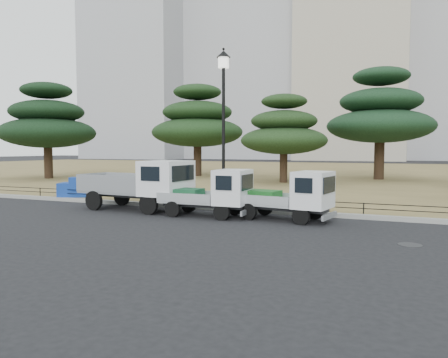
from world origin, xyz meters
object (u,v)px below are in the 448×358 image
at_px(truck_kei_front, 212,193).
at_px(truck_kei_rear, 290,196).
at_px(truck_large, 141,183).
at_px(street_lamp, 223,102).
at_px(tarp_pile, 75,189).

relative_size(truck_kei_front, truck_kei_rear, 0.95).
height_order(truck_large, street_lamp, street_lamp).
distance_m(truck_large, truck_kei_front, 3.31).
height_order(truck_kei_front, tarp_pile, truck_kei_front).
bearing_deg(truck_kei_front, truck_large, 172.42).
bearing_deg(tarp_pile, truck_large, -20.39).
xyz_separation_m(truck_large, tarp_pile, (-4.96, 1.84, -0.58)).
bearing_deg(street_lamp, truck_kei_rear, -26.81).
xyz_separation_m(truck_kei_rear, street_lamp, (-3.14, 1.59, 3.46)).
height_order(truck_kei_rear, street_lamp, street_lamp).
distance_m(truck_kei_front, truck_kei_rear, 2.81).
xyz_separation_m(truck_kei_front, tarp_pile, (-8.24, 2.24, -0.32)).
bearing_deg(street_lamp, truck_large, -153.49).
distance_m(truck_kei_front, tarp_pile, 8.54).
relative_size(truck_large, truck_kei_front, 1.43).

